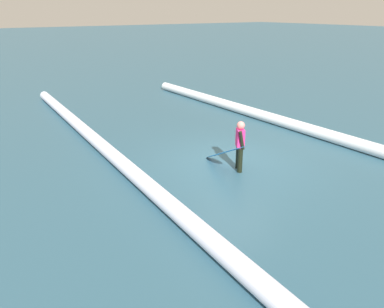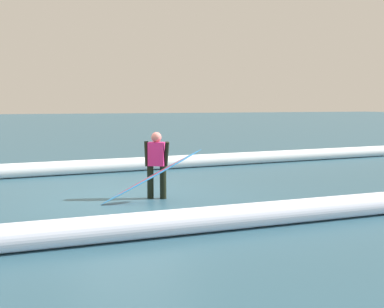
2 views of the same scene
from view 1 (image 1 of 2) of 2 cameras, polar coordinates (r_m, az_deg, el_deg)
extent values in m
plane|color=#2B5265|center=(10.83, 6.24, -1.30)|extent=(195.41, 195.41, 0.00)
cylinder|color=black|center=(10.07, 7.59, -1.00)|extent=(0.14, 0.14, 0.71)
cylinder|color=black|center=(10.33, 7.31, -0.39)|extent=(0.14, 0.14, 0.71)
cube|color=#D82672|center=(9.98, 7.62, 2.54)|extent=(0.39, 0.35, 0.51)
sphere|color=#C96E67|center=(9.87, 7.72, 4.50)|extent=(0.22, 0.22, 0.22)
cylinder|color=black|center=(9.78, 7.85, 2.13)|extent=(0.09, 0.22, 0.54)
cylinder|color=black|center=(10.18, 7.40, 2.94)|extent=(0.09, 0.15, 0.55)
ellipsoid|color=#268CE5|center=(10.06, 5.09, 0.24)|extent=(2.13, 0.61, 1.12)
ellipsoid|color=red|center=(10.06, 5.09, 0.26)|extent=(1.69, 0.38, 0.90)
cylinder|color=white|center=(13.25, 21.20, 2.61)|extent=(21.69, 0.88, 0.41)
cylinder|color=white|center=(8.93, -6.84, -5.14)|extent=(24.03, 1.30, 0.41)
camera|label=2|loc=(10.54, -48.84, 2.08)|focal=42.50mm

